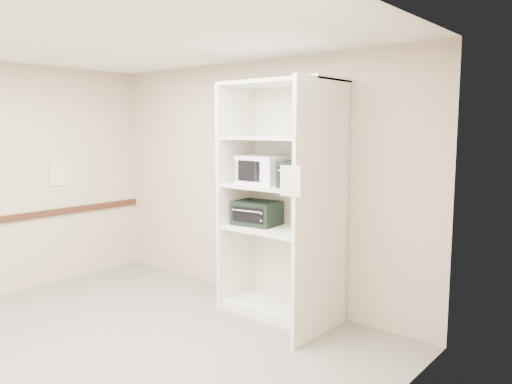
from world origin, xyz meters
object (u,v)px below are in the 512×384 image
Objects in this scene: microwave at (263,170)px; toaster_oven_upper at (305,175)px; toaster_oven_lower at (257,213)px; shelving_unit at (285,209)px.

microwave is 1.09× the size of toaster_oven_upper.
microwave is 1.05× the size of toaster_oven_lower.
toaster_oven_upper is (0.54, -0.04, -0.02)m from microwave.
shelving_unit is at bearing 7.07° from microwave.
toaster_oven_upper is at bearing -11.88° from toaster_oven_lower.
microwave is at bearing -174.65° from shelving_unit.
toaster_oven_lower is (-0.65, 0.06, -0.45)m from toaster_oven_upper.
toaster_oven_upper is at bearing -12.17° from shelving_unit.
microwave reaches higher than toaster_oven_lower.
toaster_oven_upper reaches higher than toaster_oven_lower.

